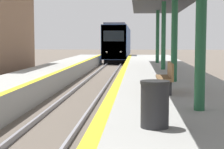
% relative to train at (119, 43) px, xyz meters
% --- Properties ---
extents(train, '(2.62, 21.96, 4.37)m').
position_rel_train_xyz_m(train, '(0.00, 0.00, 0.00)').
color(train, black).
rests_on(train, ground).
extents(trash_bin, '(0.54, 0.54, 0.86)m').
position_rel_train_xyz_m(trash_bin, '(2.72, -42.07, -0.84)').
color(trash_bin, '#262628').
rests_on(trash_bin, platform_right).
extents(bench, '(0.44, 1.54, 0.92)m').
position_rel_train_xyz_m(bench, '(3.29, -37.39, -0.79)').
color(bench, brown).
rests_on(bench, platform_right).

